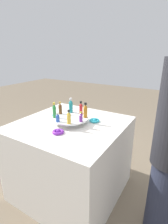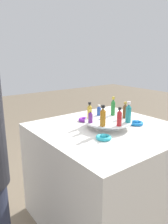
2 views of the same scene
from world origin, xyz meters
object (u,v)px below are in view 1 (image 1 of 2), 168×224
bottle_blue (58,118)px  bottle_amber (85,111)px  bottle_red (81,108)px  bottle_brown (60,108)px  bottle_green (54,111)px  bottle_purple (81,117)px  bottle_gold (69,117)px  bottle_teal (71,106)px  ribbon_bow_purple (58,132)px  display_stand (70,119)px  ribbon_bow_blue (58,115)px  ribbon_bow_teal (94,120)px

bottle_blue → bottle_amber: size_ratio=0.59×
bottle_red → bottle_brown: bearing=122.0°
bottle_green → bottle_purple: (0.04, -0.27, -0.03)m
bottle_gold → bottle_amber: 0.21m
bottle_teal → ribbon_bow_purple: 0.40m
bottle_amber → bottle_gold: bearing=167.0°
bottle_teal → bottle_blue: (-0.27, -0.04, -0.03)m
bottle_blue → bottle_red: bearing=-13.0°
bottle_purple → ribbon_bow_purple: bearing=153.2°
bottle_brown → bottle_purple: 0.29m
bottle_red → display_stand: bearing=167.0°
ribbon_bow_blue → ribbon_bow_purple: bearing=-140.0°
bottle_teal → ribbon_bow_teal: bottle_teal is taller
bottle_green → bottle_amber: bearing=-58.0°
bottle_amber → ribbon_bow_teal: bearing=-37.7°
bottle_teal → bottle_green: 0.21m
bottle_brown → ribbon_bow_teal: (0.12, -0.33, -0.10)m
bottle_red → ribbon_bow_purple: bottle_red is taller
bottle_gold → bottle_blue: bearing=99.5°
bottle_purple → ribbon_bow_teal: (0.19, -0.04, -0.09)m
bottle_purple → ribbon_bow_teal: size_ratio=0.91×
bottle_gold → bottle_green: bearing=77.0°
bottle_amber → bottle_green: bearing=122.0°
display_stand → bottle_brown: (0.03, 0.14, 0.07)m
bottle_amber → ribbon_bow_purple: 0.34m
bottle_purple → bottle_red: 0.21m
bottle_green → bottle_amber: 0.29m
ribbon_bow_blue → bottle_gold: bearing=-124.3°
bottle_amber → bottle_purple: bearing=-170.5°
bottle_teal → bottle_blue: bottle_teal is taller
bottle_purple → ribbon_bow_blue: (0.11, 0.37, -0.09)m
bottle_brown → ribbon_bow_teal: bottle_brown is taller
bottle_green → bottle_amber: size_ratio=1.02×
bottle_brown → bottle_green: bottle_green is taller
display_stand → bottle_brown: size_ratio=2.80×
bottle_green → ribbon_bow_blue: size_ratio=1.34×
bottle_amber → ribbon_bow_teal: (0.08, -0.06, -0.11)m
bottle_blue → bottle_purple: 0.21m
bottle_purple → bottle_red: size_ratio=0.71×
bottle_brown → bottle_gold: (-0.16, -0.22, -0.00)m
display_stand → bottle_green: size_ratio=2.35×
bottle_blue → ribbon_bow_blue: 0.31m
ribbon_bow_purple → ribbon_bow_teal: size_ratio=0.99×
bottle_purple → bottle_amber: (0.11, 0.02, 0.02)m
bottle_amber → ribbon_bow_blue: bearing=89.4°
bottle_amber → bottle_red: bearing=54.5°
bottle_red → bottle_amber: bearing=-125.5°
bottle_amber → ribbon_bow_purple: bottle_amber is taller
bottle_blue → display_stand: bearing=-13.0°
bottle_teal → bottle_blue: 0.27m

